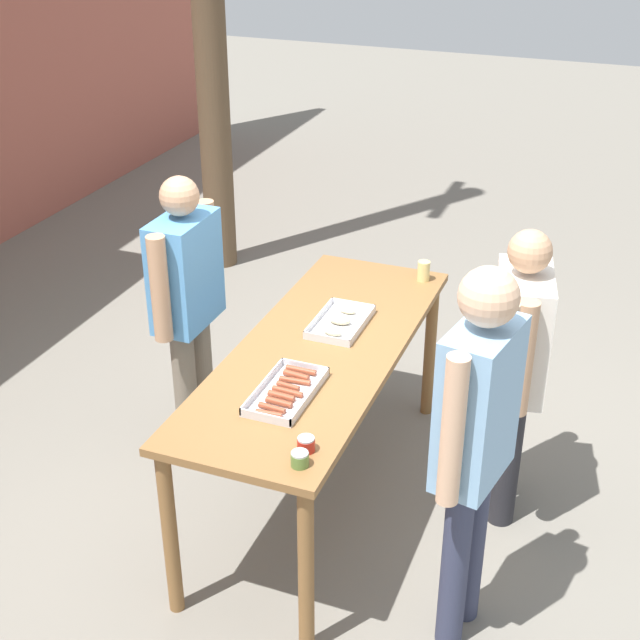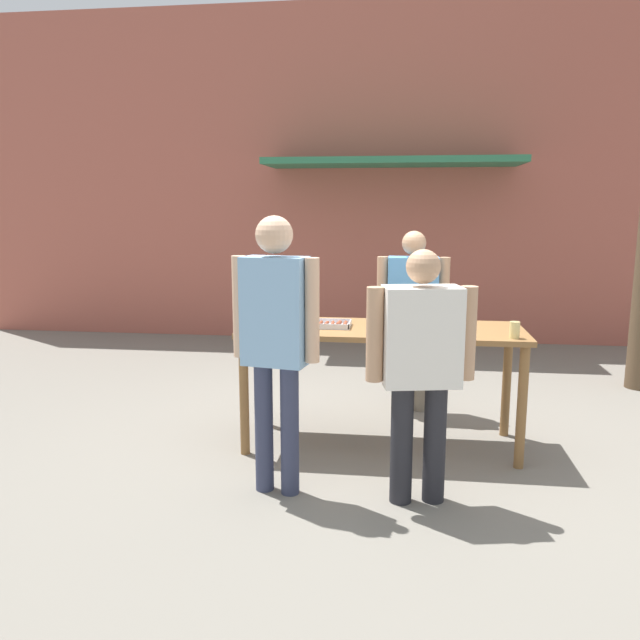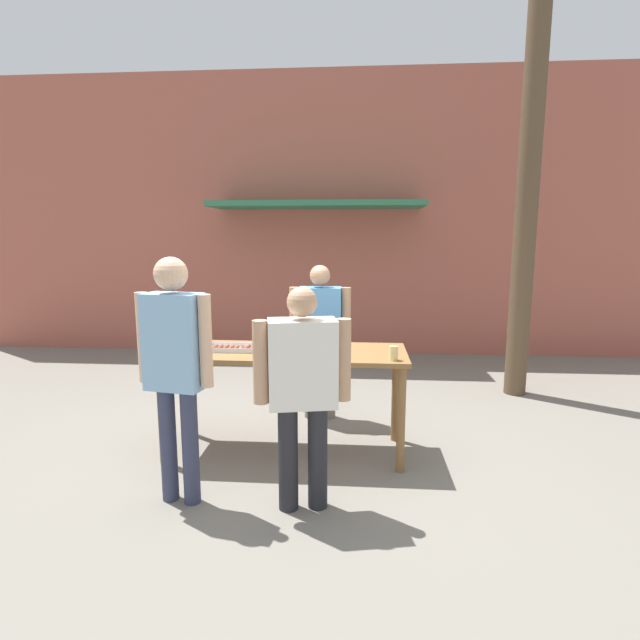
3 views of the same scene
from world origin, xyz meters
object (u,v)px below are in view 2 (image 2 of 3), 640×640
(food_tray_buns, at_px, (414,326))
(condiment_jar_ketchup, at_px, (268,327))
(beer_cup, at_px, (515,330))
(person_server_behind_table, at_px, (412,306))
(person_customer_holding_hotdog, at_px, (275,330))
(condiment_jar_mustard, at_px, (254,327))
(food_tray_sausages, at_px, (320,324))
(person_customer_with_cup, at_px, (421,358))

(food_tray_buns, xyz_separation_m, condiment_jar_ketchup, (-1.08, -0.24, 0.01))
(food_tray_buns, xyz_separation_m, beer_cup, (0.69, -0.26, 0.04))
(person_server_behind_table, distance_m, person_customer_holding_hotdog, 2.01)
(beer_cup, height_order, person_server_behind_table, person_server_behind_table)
(condiment_jar_mustard, height_order, person_server_behind_table, person_server_behind_table)
(food_tray_sausages, distance_m, person_customer_with_cup, 1.18)
(food_tray_sausages, bearing_deg, person_customer_holding_hotdog, -100.72)
(condiment_jar_ketchup, distance_m, person_customer_holding_hotdog, 0.69)
(condiment_jar_ketchup, height_order, person_server_behind_table, person_server_behind_table)
(person_customer_holding_hotdog, bearing_deg, beer_cup, -147.19)
(condiment_jar_mustard, bearing_deg, condiment_jar_ketchup, 7.87)
(condiment_jar_mustard, relative_size, person_customer_holding_hotdog, 0.04)
(condiment_jar_mustard, distance_m, beer_cup, 1.87)
(person_customer_with_cup, bearing_deg, food_tray_sausages, -62.54)
(condiment_jar_ketchup, bearing_deg, person_server_behind_table, 46.77)
(food_tray_sausages, bearing_deg, condiment_jar_mustard, -150.98)
(food_tray_sausages, bearing_deg, person_customer_with_cup, -51.32)
(food_tray_sausages, relative_size, food_tray_buns, 1.12)
(person_customer_holding_hotdog, bearing_deg, person_server_behind_table, -105.51)
(food_tray_buns, height_order, condiment_jar_mustard, condiment_jar_mustard)
(condiment_jar_ketchup, xyz_separation_m, person_customer_with_cup, (1.10, -0.68, -0.03))
(food_tray_sausages, xyz_separation_m, beer_cup, (1.40, -0.26, 0.04))
(condiment_jar_ketchup, bearing_deg, beer_cup, -0.50)
(condiment_jar_mustard, bearing_deg, person_customer_with_cup, -28.93)
(food_tray_sausages, xyz_separation_m, condiment_jar_mustard, (-0.46, -0.26, 0.02))
(beer_cup, xyz_separation_m, person_customer_holding_hotdog, (-1.57, -0.64, 0.09))
(food_tray_buns, height_order, person_server_behind_table, person_server_behind_table)
(person_server_behind_table, height_order, person_customer_holding_hotdog, person_customer_holding_hotdog)
(person_customer_with_cup, bearing_deg, person_server_behind_table, -100.57)
(food_tray_buns, relative_size, person_customer_holding_hotdog, 0.23)
(food_tray_buns, bearing_deg, person_customer_with_cup, -88.73)
(beer_cup, bearing_deg, person_customer_with_cup, -135.26)
(food_tray_buns, distance_m, condiment_jar_ketchup, 1.10)
(condiment_jar_mustard, bearing_deg, food_tray_sausages, 29.02)
(condiment_jar_ketchup, height_order, beer_cup, beer_cup)
(food_tray_buns, height_order, person_customer_holding_hotdog, person_customer_holding_hotdog)
(person_server_behind_table, height_order, person_customer_with_cup, person_server_behind_table)
(beer_cup, bearing_deg, food_tray_sausages, 169.57)
(food_tray_sausages, relative_size, beer_cup, 4.00)
(person_server_behind_table, distance_m, person_customer_with_cup, 1.82)
(food_tray_buns, xyz_separation_m, person_server_behind_table, (-0.00, 0.90, 0.01))
(food_tray_buns, distance_m, person_server_behind_table, 0.90)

